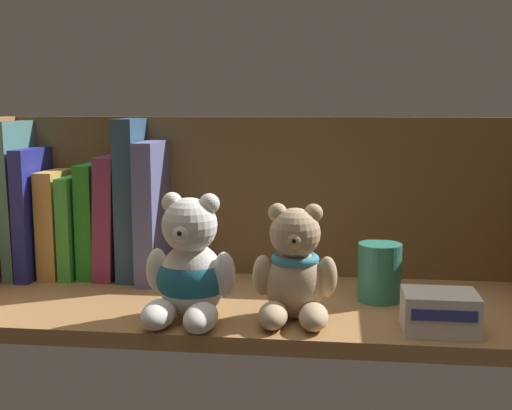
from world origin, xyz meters
The scene contains 14 objects.
shelf_board centered at (0.00, 0.00, 1.00)cm, with size 76.74×27.83×2.00cm, color #9E7042.
shelf_back_panel centered at (0.00, 14.51, 13.03)cm, with size 79.14×1.20×26.05cm, color brown.
book_0 centered at (-36.01, 10.97, 13.74)cm, with size 1.71×14.21×23.48cm, color slate.
book_1 centered at (-33.67, 10.97, 11.73)cm, with size 2.06×14.85×19.46cm, color navy.
book_2 centered at (-30.75, 10.97, 10.03)cm, with size 2.86×11.00×16.07cm, color tan.
book_3 centered at (-27.87, 10.97, 9.64)cm, with size 1.97×11.44×15.29cm, color green.
book_4 centered at (-25.15, 10.97, 10.55)cm, with size 2.54×9.50×17.11cm, color #2A8C28.
book_5 centered at (-22.02, 10.97, 11.17)cm, with size 2.80×10.87×18.34cm, color #833359.
book_6 centered at (-18.72, 10.97, 13.93)cm, with size 2.86×11.06×23.86cm, color #2E4B67.
book_7 centered at (-15.40, 10.97, 12.30)cm, with size 2.85×14.44×20.60cm, color slate.
teddy_bear_larger centered at (-5.91, -8.29, 8.09)cm, with size 11.43×12.06×15.50cm.
teddy_bear_smaller centered at (6.62, -6.82, 8.06)cm, with size 10.31×10.43×14.19cm.
pillar_candle centered at (17.33, 2.43, 5.87)cm, with size 5.76×5.76×7.73cm, color #2D7A66.
small_product_box centered at (23.50, -8.82, 4.29)cm, with size 8.45×6.47×4.58cm.
Camera 1 is at (11.30, -83.24, 27.92)cm, focal length 45.84 mm.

